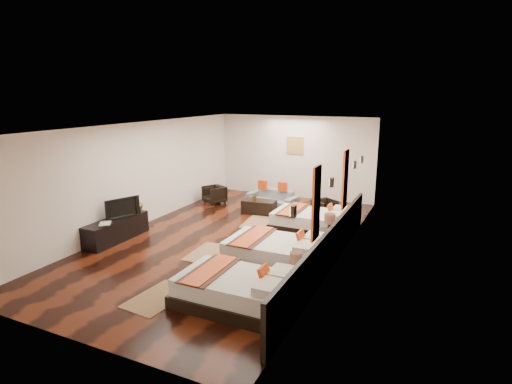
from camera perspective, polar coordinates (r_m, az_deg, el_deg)
The scene contains 30 objects.
floor at distance 10.27m, azimuth -3.66°, elevation -6.55°, with size 5.50×9.50×0.01m, color black.
ceiling at distance 9.67m, azimuth -3.91°, elevation 9.22°, with size 5.50×9.50×0.01m, color white.
back_wall at distance 14.16m, azimuth 5.44°, elevation 4.89°, with size 5.50×0.01×2.80m, color silver.
left_wall at distance 11.42m, azimuth -16.01°, elevation 2.31°, with size 0.01×9.50×2.80m, color silver.
right_wall at distance 8.93m, azimuth 11.94°, elevation -0.53°, with size 0.01×9.50×2.80m, color silver.
headboard_panel at distance 8.48m, azimuth 10.12°, elevation -7.95°, with size 0.08×6.60×0.90m, color black.
bed_near at distance 7.16m, azimuth -2.33°, elevation -13.51°, with size 2.10×1.32×0.80m.
bed_mid at distance 8.66m, azimuth 3.19°, elevation -8.46°, with size 2.19×1.37×0.83m.
bed_far at distance 10.84m, azimuth 7.96°, elevation -4.05°, with size 2.06×1.30×0.79m.
nightstand_a at distance 7.50m, azimuth 5.53°, elevation -12.13°, with size 0.41×0.41×0.82m.
nightstand_b at distance 9.52m, azimuth 10.14°, elevation -6.38°, with size 0.45×0.45×0.90m.
jute_mat_near at distance 7.69m, azimuth -13.46°, elevation -14.12°, with size 0.75×1.20×0.01m, color #8C6947.
jute_mat_mid at distance 9.45m, azimuth -6.64°, elevation -8.43°, with size 0.75×1.20×0.01m, color #8C6947.
jute_mat_far at distance 11.50m, azimuth 0.33°, elevation -4.26°, with size 0.75×1.20×0.01m, color #8C6947.
tv_console at distance 10.66m, azimuth -18.89°, elevation -4.96°, with size 0.50×1.80×0.55m, color black.
tv at distance 10.59m, azimuth -18.31°, elevation -2.05°, with size 0.88×0.12×0.51m, color black.
book at distance 10.22m, azimuth -21.04°, elevation -4.22°, with size 0.26×0.34×0.03m, color black.
figurine at distance 11.07m, azimuth -16.38°, elevation -1.66°, with size 0.34×0.34×0.35m, color brown.
sofa at distance 13.25m, azimuth 2.31°, elevation -0.77°, with size 1.67×0.65×0.49m, color slate.
armchair_left at distance 13.51m, azimuth -5.83°, elevation -0.35°, with size 0.62×0.64×0.58m, color black.
armchair_right at distance 12.04m, azimuth 9.55°, elevation -2.30°, with size 0.58×0.60×0.54m, color black.
coffee_table at distance 12.33m, azimuth 0.43°, elevation -2.07°, with size 1.00×0.50×0.40m, color black.
table_plant at distance 12.30m, azimuth -0.17°, elevation -0.54°, with size 0.23×0.20×0.25m, color #25591D.
orange_panel_a at distance 7.07m, azimuth 8.40°, elevation -1.59°, with size 0.04×0.40×1.30m, color #D86014.
orange_panel_b at distance 9.15m, azimuth 12.34°, elevation 1.72°, with size 0.04×0.40×1.30m, color #D86014.
sconce_near at distance 6.03m, azimuth 5.23°, elevation -2.70°, with size 0.07×0.12×0.18m.
sconce_mid at distance 8.08m, azimuth 10.49°, elevation 1.33°, with size 0.07×0.12×0.18m.
sconce_far at distance 10.19m, azimuth 13.61°, elevation 3.71°, with size 0.07×0.12×0.18m.
sconce_lounge at distance 11.06m, azimuth 14.54°, elevation 4.42°, with size 0.07×0.12×0.18m.
gold_artwork at distance 14.09m, azimuth 5.45°, elevation 6.48°, with size 0.60×0.04×0.60m, color #AD873F.
Camera 1 is at (4.62, -8.46, 3.54)m, focal length 28.66 mm.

